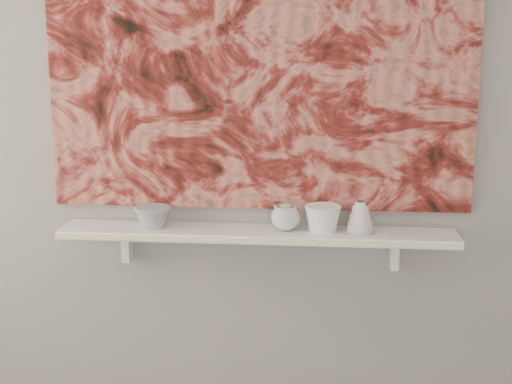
# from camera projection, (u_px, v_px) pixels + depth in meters

# --- Properties ---
(wall_back) EXTENTS (3.60, 0.00, 3.60)m
(wall_back) POSITION_uv_depth(u_px,v_px,m) (259.00, 108.00, 2.52)
(wall_back) COLOR gray
(wall_back) RESTS_ON floor
(shelf) EXTENTS (1.40, 0.18, 0.03)m
(shelf) POSITION_uv_depth(u_px,v_px,m) (257.00, 234.00, 2.52)
(shelf) COLOR silver
(shelf) RESTS_ON wall_back
(shelf_stripe) EXTENTS (1.40, 0.01, 0.02)m
(shelf_stripe) POSITION_uv_depth(u_px,v_px,m) (254.00, 241.00, 2.43)
(shelf_stripe) COLOR beige
(shelf_stripe) RESTS_ON shelf
(bracket_left) EXTENTS (0.03, 0.06, 0.12)m
(bracket_left) POSITION_uv_depth(u_px,v_px,m) (127.00, 245.00, 2.64)
(bracket_left) COLOR silver
(bracket_left) RESTS_ON wall_back
(bracket_right) EXTENTS (0.03, 0.06, 0.12)m
(bracket_right) POSITION_uv_depth(u_px,v_px,m) (394.00, 252.00, 2.55)
(bracket_right) COLOR silver
(bracket_right) RESTS_ON wall_back
(painting) EXTENTS (1.50, 0.02, 1.10)m
(painting) POSITION_uv_depth(u_px,v_px,m) (259.00, 53.00, 2.46)
(painting) COLOR maroon
(painting) RESTS_ON wall_back
(house_motif) EXTENTS (0.09, 0.00, 0.08)m
(house_motif) POSITION_uv_depth(u_px,v_px,m) (387.00, 144.00, 2.48)
(house_motif) COLOR black
(house_motif) RESTS_ON painting
(bowl_grey) EXTENTS (0.17, 0.17, 0.08)m
(bowl_grey) POSITION_uv_depth(u_px,v_px,m) (153.00, 216.00, 2.54)
(bowl_grey) COLOR gray
(bowl_grey) RESTS_ON shelf
(cup_cream) EXTENTS (0.12, 0.12, 0.09)m
(cup_cream) POSITION_uv_depth(u_px,v_px,m) (286.00, 218.00, 2.49)
(cup_cream) COLOR beige
(cup_cream) RESTS_ON shelf
(bell_vessel) EXTENTS (0.12, 0.12, 0.11)m
(bell_vessel) POSITION_uv_depth(u_px,v_px,m) (360.00, 217.00, 2.47)
(bell_vessel) COLOR silver
(bell_vessel) RESTS_ON shelf
(bowl_white) EXTENTS (0.17, 0.17, 0.09)m
(bowl_white) POSITION_uv_depth(u_px,v_px,m) (323.00, 218.00, 2.48)
(bowl_white) COLOR white
(bowl_white) RESTS_ON shelf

